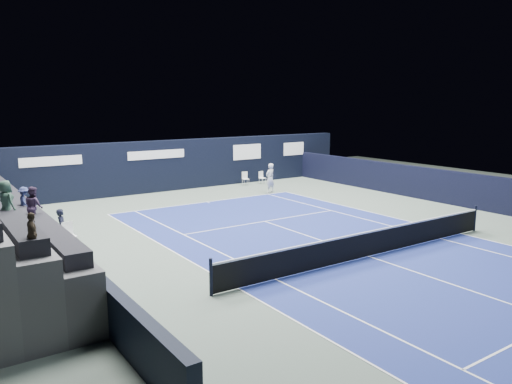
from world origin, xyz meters
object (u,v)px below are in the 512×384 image
Objects in this scene: folding_chair_back_b at (245,177)px; tennis_net at (370,243)px; folding_chair_back_a at (261,175)px; line_judge_chair at (69,233)px; tennis_player at (270,178)px.

tennis_net is (-4.86, -15.46, 0.01)m from folding_chair_back_b.
folding_chair_back_b reaches higher than folding_chair_back_a.
folding_chair_back_b is 0.07× the size of tennis_net.
tennis_net is at bearing -117.98° from folding_chair_back_a.
tennis_net is at bearing -94.96° from folding_chair_back_b.
folding_chair_back_b is 16.21m from tennis_net.
folding_chair_back_a is 16.69m from line_judge_chair.
tennis_player reaches higher than folding_chair_back_b.
tennis_net is at bearing -48.82° from line_judge_chair.
tennis_net reaches higher than folding_chair_back_a.
tennis_player is (4.55, 12.24, 0.38)m from tennis_net.
tennis_net is (8.48, -7.12, -0.05)m from line_judge_chair.
folding_chair_back_b is (-1.19, 0.15, -0.06)m from folding_chair_back_a.
line_judge_chair reaches higher than folding_chair_back_a.
folding_chair_back_b is 15.74m from line_judge_chair.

